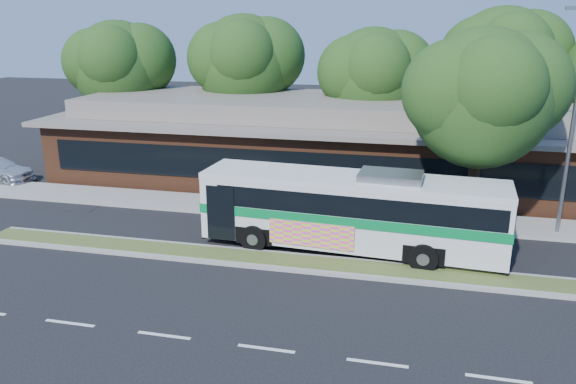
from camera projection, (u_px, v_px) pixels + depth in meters
name	position (u px, v px, depth m)	size (l,w,h in m)	color
ground	(303.00, 272.00, 19.92)	(120.00, 120.00, 0.00)	black
median_strip	(306.00, 263.00, 20.45)	(26.00, 1.10, 0.15)	#3E4F21
sidewalk	(331.00, 213.00, 25.86)	(44.00, 2.60, 0.12)	gray
parking_lot	(38.00, 172.00, 33.10)	(14.00, 12.00, 0.01)	black
plaza_building	(349.00, 140.00, 31.40)	(33.20, 11.20, 4.45)	brown
lamp_post	(573.00, 118.00, 22.02)	(0.93, 0.18, 9.07)	slate
tree_bg_a	(126.00, 65.00, 35.44)	(6.47, 5.80, 8.63)	black
tree_bg_b	(252.00, 61.00, 34.57)	(6.69, 6.00, 9.00)	black
tree_bg_c	(380.00, 75.00, 32.08)	(6.24, 5.60, 8.26)	black
tree_bg_d	(510.00, 61.00, 31.27)	(6.91, 6.20, 9.37)	black
transit_bus	(352.00, 206.00, 21.32)	(11.64, 3.29, 3.23)	silver
sidewalk_tree	(492.00, 95.00, 21.92)	(6.16, 5.52, 8.39)	black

